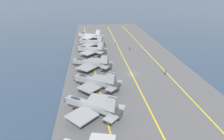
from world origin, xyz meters
TOP-DOWN VIEW (x-y plane):
  - ground_plane at (0.00, 0.00)m, footprint 2000.00×2000.00m
  - carrier_deck at (0.00, 0.00)m, footprint 198.63×46.05m
  - deck_stripe_foul_line at (0.00, -12.66)m, footprint 178.76×3.03m
  - deck_stripe_centerline at (0.00, 0.00)m, footprint 178.77×0.36m
  - deck_stripe_edge_line at (0.00, 12.66)m, footprint 178.46×11.33m
  - parked_jet_second at (-22.77, 14.80)m, footprint 13.98×16.24m
  - parked_jet_third at (-9.41, 13.37)m, footprint 13.20×16.25m
  - parked_jet_fourth at (6.56, 14.38)m, footprint 13.64×17.14m
  - parked_jet_fifth at (22.77, 14.05)m, footprint 12.66×15.24m
  - parked_jet_sixth at (35.78, 13.75)m, footprint 13.33×15.72m
  - parked_jet_seventh at (51.28, 14.31)m, footprint 13.31×16.84m
  - crew_purple_vest at (36.36, 0.98)m, footprint 0.40×0.46m
  - crew_red_vest at (27.84, -4.85)m, footprint 0.41×0.30m
  - crew_blue_vest at (-1.96, -11.71)m, footprint 0.43×0.46m

SIDE VIEW (x-z plane):
  - ground_plane at x=0.00m, z-range 0.00..0.00m
  - carrier_deck at x=0.00m, z-range 0.00..0.40m
  - deck_stripe_foul_line at x=0.00m, z-range 0.40..0.41m
  - deck_stripe_centerline at x=0.00m, z-range 0.40..0.41m
  - deck_stripe_edge_line at x=0.00m, z-range 0.40..0.41m
  - crew_red_vest at x=27.84m, z-range 0.49..2.22m
  - crew_purple_vest at x=36.36m, z-range 0.49..2.24m
  - crew_blue_vest at x=-1.96m, z-range 0.49..2.31m
  - parked_jet_seventh at x=51.28m, z-range -0.31..5.69m
  - parked_jet_fourth at x=6.56m, z-range -0.24..5.72m
  - parked_jet_sixth at x=35.78m, z-range -0.46..6.24m
  - parked_jet_third at x=-9.41m, z-range -0.23..6.09m
  - parked_jet_fifth at x=22.77m, z-range -0.34..6.25m
  - parked_jet_second at x=-22.77m, z-range -0.21..6.23m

